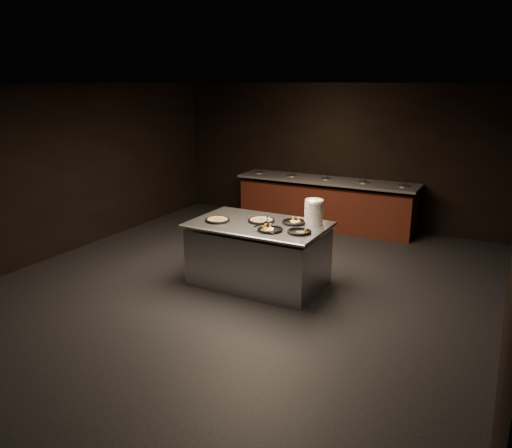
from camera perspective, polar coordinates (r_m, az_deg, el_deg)
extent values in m
cube|color=black|center=(7.46, -1.71, -7.13)|extent=(7.00, 8.00, 0.01)
cube|color=black|center=(6.86, -1.92, 15.81)|extent=(7.00, 8.00, 0.01)
cube|color=black|center=(10.64, 8.96, 7.85)|extent=(7.00, 0.01, 2.90)
cube|color=black|center=(9.24, -21.21, 5.73)|extent=(0.01, 8.00, 2.90)
cube|color=#4F1B12|center=(10.43, 7.94, 2.00)|extent=(3.60, 0.75, 0.85)
cube|color=#5B5B60|center=(10.31, 8.06, 4.95)|extent=(3.70, 0.83, 0.05)
cube|color=#39150D|center=(10.53, 7.86, -0.04)|extent=(3.60, 0.69, 0.08)
cylinder|color=silver|center=(10.92, 0.36, 5.75)|extent=(0.22, 0.22, 0.08)
cylinder|color=#536F2C|center=(10.92, 0.36, 5.88)|extent=(0.19, 0.19, 0.02)
cylinder|color=black|center=(10.87, 0.46, 6.29)|extent=(0.04, 0.10, 0.19)
cylinder|color=silver|center=(10.59, 4.10, 5.39)|extent=(0.22, 0.22, 0.08)
cylinder|color=#536F2C|center=(10.59, 4.11, 5.52)|extent=(0.19, 0.19, 0.02)
cylinder|color=black|center=(10.54, 4.22, 5.94)|extent=(0.04, 0.10, 0.19)
cylinder|color=silver|center=(10.31, 8.06, 4.98)|extent=(0.22, 0.22, 0.08)
cylinder|color=#536F2C|center=(10.31, 8.07, 5.12)|extent=(0.19, 0.19, 0.02)
cylinder|color=black|center=(10.26, 8.21, 5.55)|extent=(0.04, 0.10, 0.19)
cylinder|color=silver|center=(10.09, 12.21, 4.53)|extent=(0.22, 0.22, 0.08)
cylinder|color=#536F2C|center=(10.08, 12.22, 4.66)|extent=(0.19, 0.19, 0.02)
cylinder|color=black|center=(10.04, 12.38, 5.10)|extent=(0.04, 0.10, 0.19)
cylinder|color=silver|center=(9.91, 16.53, 4.03)|extent=(0.22, 0.22, 0.08)
cylinder|color=#536F2C|center=(9.91, 16.54, 4.17)|extent=(0.19, 0.19, 0.02)
cylinder|color=black|center=(9.87, 16.72, 4.61)|extent=(0.04, 0.10, 0.19)
cube|color=silver|center=(7.41, 0.32, -3.74)|extent=(1.89, 1.17, 0.84)
cube|color=silver|center=(7.26, 0.32, -0.05)|extent=(1.97, 1.25, 0.04)
cylinder|color=silver|center=(6.74, -2.08, -1.33)|extent=(1.96, 0.07, 0.04)
cylinder|color=white|center=(7.22, 6.63, 1.37)|extent=(0.27, 0.27, 0.35)
cylinder|color=black|center=(7.38, -4.42, 0.37)|extent=(0.34, 0.34, 0.01)
torus|color=black|center=(7.37, -4.43, 0.49)|extent=(0.37, 0.37, 0.04)
torus|color=#B05E2D|center=(7.37, -4.43, 0.50)|extent=(0.30, 0.30, 0.03)
cylinder|color=#B67E48|center=(7.37, -4.43, 0.49)|extent=(0.26, 0.26, 0.02)
cube|color=black|center=(7.37, -4.43, 0.55)|extent=(0.06, 0.26, 0.00)
cube|color=black|center=(7.37, -4.43, 0.55)|extent=(0.26, 0.06, 0.00)
cylinder|color=black|center=(7.33, 0.61, 0.32)|extent=(0.37, 0.37, 0.01)
torus|color=black|center=(7.33, 0.61, 0.44)|extent=(0.40, 0.40, 0.04)
torus|color=#B05E2D|center=(7.33, 0.61, 0.46)|extent=(0.33, 0.33, 0.03)
cylinder|color=#B67E48|center=(7.33, 0.61, 0.44)|extent=(0.29, 0.29, 0.02)
cube|color=black|center=(7.33, 0.61, 0.51)|extent=(0.13, 0.27, 0.00)
cube|color=black|center=(7.33, 0.61, 0.51)|extent=(0.27, 0.13, 0.00)
cylinder|color=black|center=(7.27, 4.37, 0.14)|extent=(0.33, 0.33, 0.01)
torus|color=black|center=(7.27, 4.37, 0.26)|extent=(0.35, 0.35, 0.04)
cylinder|color=black|center=(6.89, 1.63, -0.71)|extent=(0.33, 0.33, 0.01)
torus|color=black|center=(6.89, 1.63, -0.59)|extent=(0.36, 0.36, 0.04)
cylinder|color=black|center=(6.82, 4.97, -0.97)|extent=(0.31, 0.31, 0.01)
torus|color=black|center=(6.81, 4.98, -0.84)|extent=(0.33, 0.33, 0.04)
cube|color=silver|center=(7.23, 1.07, 0.23)|extent=(0.15, 0.16, 0.00)
cylinder|color=black|center=(7.04, 1.27, 0.53)|extent=(0.12, 0.20, 0.15)
cylinder|color=silver|center=(7.14, 1.17, 0.29)|extent=(0.06, 0.10, 0.09)
cube|color=silver|center=(6.76, 1.74, -0.91)|extent=(0.12, 0.10, 0.00)
cylinder|color=black|center=(6.82, 0.51, -0.04)|extent=(0.21, 0.04, 0.13)
cylinder|color=silver|center=(6.79, 1.12, -0.56)|extent=(0.11, 0.02, 0.08)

